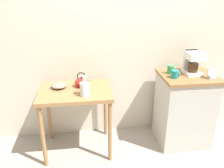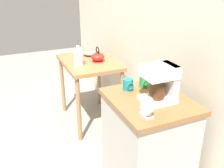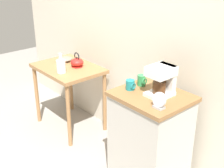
{
  "view_description": "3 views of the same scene",
  "coord_description": "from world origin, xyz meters",
  "px_view_note": "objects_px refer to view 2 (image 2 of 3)",
  "views": [
    {
      "loc": [
        -0.55,
        -2.28,
        1.82
      ],
      "look_at": [
        -0.25,
        0.02,
        0.84
      ],
      "focal_mm": 36.88,
      "sensor_mm": 36.0,
      "label": 1
    },
    {
      "loc": [
        1.99,
        -0.84,
        1.7
      ],
      "look_at": [
        0.14,
        -0.02,
        0.82
      ],
      "focal_mm": 41.11,
      "sensor_mm": 36.0,
      "label": 2
    },
    {
      "loc": [
        2.19,
        -1.75,
        2.02
      ],
      "look_at": [
        0.21,
        -0.04,
        0.87
      ],
      "focal_mm": 49.47,
      "sensor_mm": 36.0,
      "label": 3
    }
  ],
  "objects_px": {
    "coffee_maker": "(162,82)",
    "mug_dark_teal": "(128,84)",
    "table_clock": "(147,108)",
    "bowl_stoneware": "(90,53)",
    "teakettle": "(98,57)",
    "glass_carafe_vase": "(78,58)",
    "mug_tall_green": "(144,81)"
  },
  "relations": [
    {
      "from": "bowl_stoneware",
      "to": "teakettle",
      "type": "relative_size",
      "value": 0.95
    },
    {
      "from": "bowl_stoneware",
      "to": "coffee_maker",
      "type": "distance_m",
      "value": 1.54
    },
    {
      "from": "mug_tall_green",
      "to": "teakettle",
      "type": "bearing_deg",
      "value": 179.68
    },
    {
      "from": "table_clock",
      "to": "glass_carafe_vase",
      "type": "bearing_deg",
      "value": -179.4
    },
    {
      "from": "glass_carafe_vase",
      "to": "mug_dark_teal",
      "type": "xyz_separation_m",
      "value": [
        0.99,
        0.09,
        0.08
      ]
    },
    {
      "from": "mug_tall_green",
      "to": "table_clock",
      "type": "height_order",
      "value": "table_clock"
    },
    {
      "from": "mug_dark_teal",
      "to": "table_clock",
      "type": "distance_m",
      "value": 0.4
    },
    {
      "from": "teakettle",
      "to": "table_clock",
      "type": "height_order",
      "value": "table_clock"
    },
    {
      "from": "coffee_maker",
      "to": "table_clock",
      "type": "distance_m",
      "value": 0.26
    },
    {
      "from": "glass_carafe_vase",
      "to": "bowl_stoneware",
      "type": "bearing_deg",
      "value": 140.93
    },
    {
      "from": "teakettle",
      "to": "table_clock",
      "type": "xyz_separation_m",
      "value": [
        1.42,
        -0.22,
        0.11
      ]
    },
    {
      "from": "coffee_maker",
      "to": "mug_dark_teal",
      "type": "relative_size",
      "value": 2.96
    },
    {
      "from": "bowl_stoneware",
      "to": "table_clock",
      "type": "relative_size",
      "value": 1.31
    },
    {
      "from": "bowl_stoneware",
      "to": "glass_carafe_vase",
      "type": "height_order",
      "value": "glass_carafe_vase"
    },
    {
      "from": "teakettle",
      "to": "mug_tall_green",
      "type": "xyz_separation_m",
      "value": [
        1.02,
        -0.01,
        0.1
      ]
    },
    {
      "from": "bowl_stoneware",
      "to": "glass_carafe_vase",
      "type": "bearing_deg",
      "value": -39.07
    },
    {
      "from": "bowl_stoneware",
      "to": "coffee_maker",
      "type": "bearing_deg",
      "value": -0.7
    },
    {
      "from": "bowl_stoneware",
      "to": "mug_dark_teal",
      "type": "height_order",
      "value": "mug_dark_teal"
    },
    {
      "from": "bowl_stoneware",
      "to": "teakettle",
      "type": "distance_m",
      "value": 0.25
    },
    {
      "from": "bowl_stoneware",
      "to": "mug_dark_teal",
      "type": "relative_size",
      "value": 1.97
    },
    {
      "from": "teakettle",
      "to": "coffee_maker",
      "type": "bearing_deg",
      "value": -1.03
    },
    {
      "from": "coffee_maker",
      "to": "mug_dark_teal",
      "type": "height_order",
      "value": "coffee_maker"
    },
    {
      "from": "bowl_stoneware",
      "to": "mug_dark_teal",
      "type": "xyz_separation_m",
      "value": [
        1.27,
        -0.14,
        0.12
      ]
    },
    {
      "from": "teakettle",
      "to": "coffee_maker",
      "type": "relative_size",
      "value": 0.7
    },
    {
      "from": "coffee_maker",
      "to": "mug_dark_teal",
      "type": "distance_m",
      "value": 0.29
    },
    {
      "from": "bowl_stoneware",
      "to": "teakettle",
      "type": "bearing_deg",
      "value": 0.98
    },
    {
      "from": "coffee_maker",
      "to": "table_clock",
      "type": "relative_size",
      "value": 1.97
    },
    {
      "from": "mug_tall_green",
      "to": "table_clock",
      "type": "distance_m",
      "value": 0.45
    },
    {
      "from": "teakettle",
      "to": "glass_carafe_vase",
      "type": "bearing_deg",
      "value": -82.16
    },
    {
      "from": "bowl_stoneware",
      "to": "mug_tall_green",
      "type": "xyz_separation_m",
      "value": [
        1.27,
        -0.0,
        0.13
      ]
    },
    {
      "from": "mug_dark_teal",
      "to": "table_clock",
      "type": "xyz_separation_m",
      "value": [
        0.39,
        -0.07,
        0.01
      ]
    },
    {
      "from": "bowl_stoneware",
      "to": "glass_carafe_vase",
      "type": "xyz_separation_m",
      "value": [
        0.28,
        -0.23,
        0.05
      ]
    }
  ]
}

